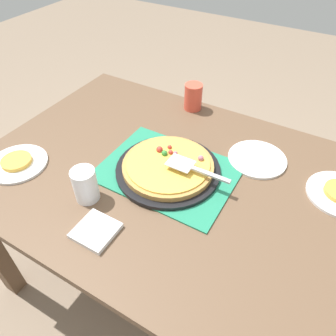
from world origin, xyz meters
name	(u,v)px	position (x,y,z in m)	size (l,w,h in m)	color
ground_plane	(168,275)	(0.00, 0.00, 0.00)	(8.00, 8.00, 0.00)	#84705B
dining_table	(168,192)	(0.00, 0.00, 0.64)	(1.40, 1.00, 0.75)	brown
placemat	(168,171)	(0.00, 0.00, 0.75)	(0.48, 0.36, 0.01)	#237F5B
pizza_pan	(168,169)	(0.00, 0.00, 0.76)	(0.38, 0.38, 0.01)	black
pizza	(168,165)	(0.00, 0.00, 0.78)	(0.33, 0.33, 0.04)	#B78442
plate_near_left	(18,164)	(0.51, 0.25, 0.76)	(0.22, 0.22, 0.01)	white
plate_side	(257,159)	(-0.26, -0.23, 0.76)	(0.22, 0.22, 0.01)	white
served_slice_left	(16,161)	(0.51, 0.25, 0.77)	(0.11, 0.11, 0.02)	gold
cup_near	(85,185)	(0.17, 0.24, 0.81)	(0.08, 0.08, 0.12)	white
cup_far	(193,97)	(0.12, -0.43, 0.81)	(0.08, 0.08, 0.12)	#E04C38
pizza_server	(193,168)	(-0.10, 0.00, 0.82)	(0.23, 0.07, 0.01)	silver
napkin_stack	(96,231)	(0.06, 0.34, 0.76)	(0.12, 0.12, 0.02)	white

